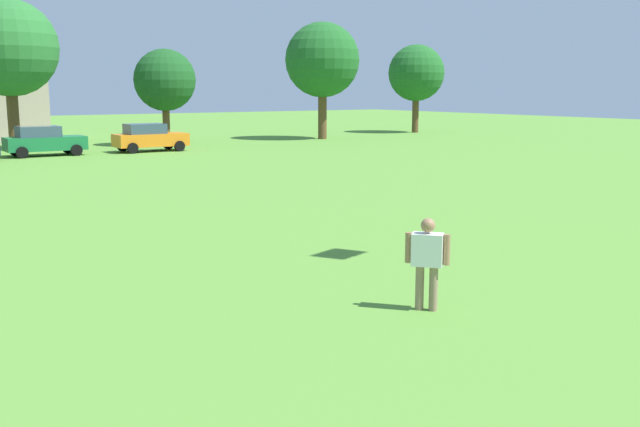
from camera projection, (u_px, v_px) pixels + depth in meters
adult_bystander at (427, 256)px, 12.48m from camera, size 0.57×0.61×1.60m
parked_car_green_2 at (44, 141)px, 41.38m from camera, size 4.30×2.02×1.68m
parked_car_orange_3 at (149, 137)px, 44.31m from camera, size 4.30×2.02×1.68m
tree_center_left at (9, 48)px, 44.18m from camera, size 5.85×5.85×9.12m
tree_center_right at (165, 80)px, 48.49m from camera, size 4.08×4.08×6.36m
tree_right at (322, 60)px, 54.56m from camera, size 5.55×5.55×8.64m
tree_far_right at (416, 73)px, 62.93m from camera, size 4.80×4.80×7.49m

